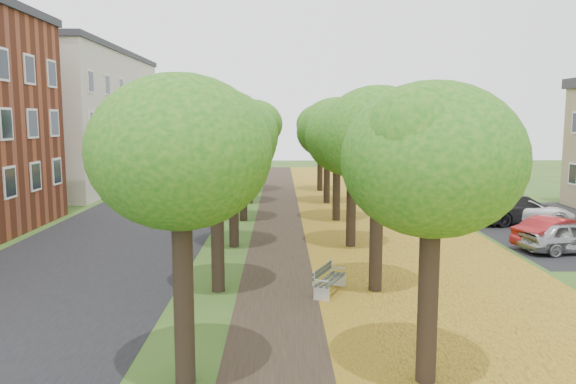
{
  "coord_description": "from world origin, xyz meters",
  "views": [
    {
      "loc": [
        -0.31,
        -10.62,
        5.22
      ],
      "look_at": [
        -0.01,
        10.19,
        2.5
      ],
      "focal_mm": 35.0,
      "sensor_mm": 36.0,
      "label": 1
    }
  ],
  "objects_px": {
    "bench": "(329,279)",
    "car_grey": "(516,208)",
    "car_silver": "(568,236)",
    "car_red": "(559,232)",
    "car_white": "(525,210)"
  },
  "relations": [
    {
      "from": "bench",
      "to": "car_grey",
      "type": "bearing_deg",
      "value": -18.53
    },
    {
      "from": "car_silver",
      "to": "car_red",
      "type": "relative_size",
      "value": 0.95
    },
    {
      "from": "car_silver",
      "to": "car_white",
      "type": "bearing_deg",
      "value": -18.9
    },
    {
      "from": "bench",
      "to": "car_silver",
      "type": "height_order",
      "value": "car_silver"
    },
    {
      "from": "car_red",
      "to": "car_grey",
      "type": "height_order",
      "value": "car_grey"
    },
    {
      "from": "car_red",
      "to": "car_grey",
      "type": "relative_size",
      "value": 0.78
    },
    {
      "from": "bench",
      "to": "car_red",
      "type": "distance_m",
      "value": 11.42
    },
    {
      "from": "bench",
      "to": "car_white",
      "type": "bearing_deg",
      "value": -19.82
    },
    {
      "from": "bench",
      "to": "car_white",
      "type": "height_order",
      "value": "car_white"
    },
    {
      "from": "car_silver",
      "to": "car_grey",
      "type": "relative_size",
      "value": 0.74
    },
    {
      "from": "bench",
      "to": "car_white",
      "type": "distance_m",
      "value": 15.64
    },
    {
      "from": "car_grey",
      "to": "car_silver",
      "type": "bearing_deg",
      "value": 157.3
    },
    {
      "from": "car_silver",
      "to": "bench",
      "type": "bearing_deg",
      "value": 107.25
    },
    {
      "from": "car_red",
      "to": "car_white",
      "type": "height_order",
      "value": "car_red"
    },
    {
      "from": "car_red",
      "to": "car_white",
      "type": "distance_m",
      "value": 5.59
    }
  ]
}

